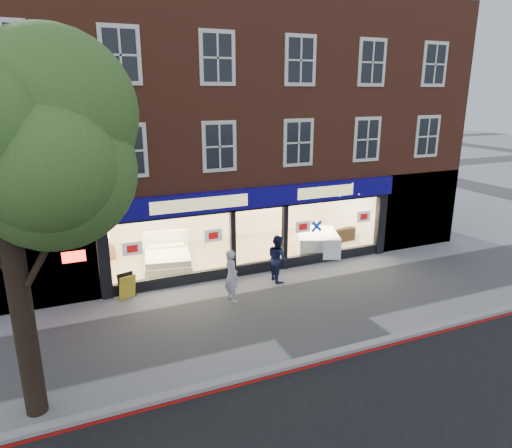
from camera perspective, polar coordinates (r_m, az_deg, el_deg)
ground at (r=14.84m, az=5.24°, el=-10.12°), size 120.00×120.00×0.00m
kerb_line at (r=12.56m, az=12.23°, el=-15.70°), size 60.00×0.10×0.01m
kerb_stone at (r=12.67m, az=11.71°, el=-15.07°), size 60.00×0.25×0.12m
showroom_floor at (r=19.22m, az=-2.24°, el=-3.62°), size 11.00×4.50×0.10m
building at (r=19.65m, az=-4.35°, el=16.47°), size 19.00×8.26×10.30m
display_bed at (r=17.76m, az=-11.02°, el=-4.30°), size 2.08×2.38×1.19m
bedside_table at (r=19.21m, az=-18.00°, el=-3.42°), size 0.55×0.55×0.55m
mattress_stack at (r=19.28m, az=7.58°, el=-2.24°), size 2.31×2.55×0.82m
sofa at (r=20.84m, az=9.97°, el=-1.23°), size 2.18×1.10×0.61m
a_board at (r=15.67m, az=-15.82°, el=-7.50°), size 0.64×0.51×0.86m
pedestrian_grey at (r=14.78m, az=-3.08°, el=-6.46°), size 0.49×0.68×1.75m
pedestrian_blue at (r=16.35m, az=2.71°, el=-4.28°), size 0.64×0.83×1.69m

